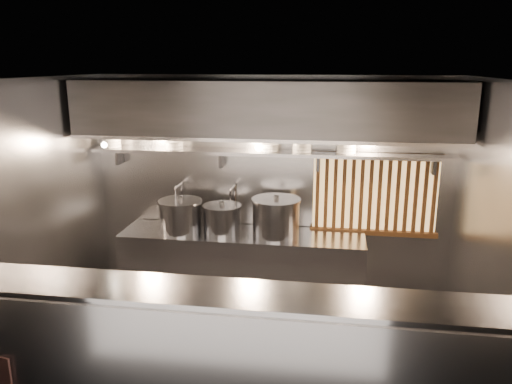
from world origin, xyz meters
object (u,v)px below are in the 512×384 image
(stock_pot_mid, at_px, (181,216))
(stock_pot_right, at_px, (276,217))
(pendant_bulb, at_px, (259,148))
(stock_pot_left, at_px, (222,219))
(heat_lamp, at_px, (102,140))

(stock_pot_mid, xyz_separation_m, stock_pot_right, (1.18, 0.03, 0.03))
(pendant_bulb, height_order, stock_pot_left, pendant_bulb)
(pendant_bulb, xyz_separation_m, stock_pot_left, (-0.44, -0.09, -0.88))
(heat_lamp, bearing_deg, stock_pot_mid, 15.45)
(pendant_bulb, relative_size, stock_pot_right, 0.29)
(stock_pot_right, bearing_deg, stock_pot_mid, -178.46)
(stock_pot_left, bearing_deg, stock_pot_right, 0.10)
(pendant_bulb, bearing_deg, stock_pot_left, -168.79)
(heat_lamp, xyz_separation_m, stock_pot_left, (1.36, 0.26, -0.99))
(stock_pot_left, relative_size, stock_pot_right, 0.96)
(pendant_bulb, xyz_separation_m, stock_pot_mid, (-0.96, -0.12, -0.86))
(pendant_bulb, bearing_deg, heat_lamp, -169.00)
(pendant_bulb, distance_m, stock_pot_right, 0.86)
(stock_pot_mid, bearing_deg, stock_pot_right, 1.54)
(heat_lamp, height_order, pendant_bulb, heat_lamp)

